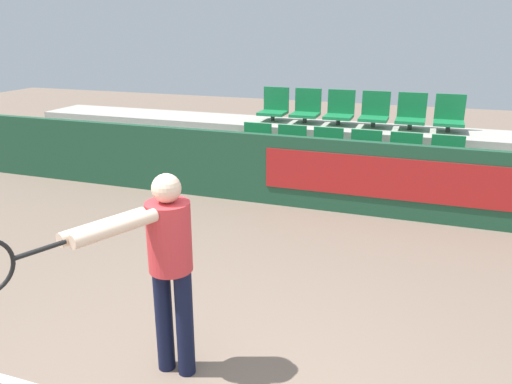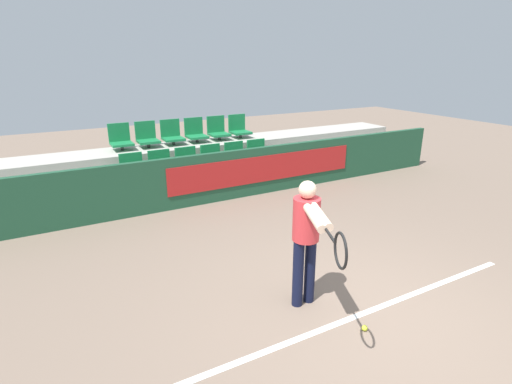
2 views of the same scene
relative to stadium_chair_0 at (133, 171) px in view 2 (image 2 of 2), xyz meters
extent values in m
plane|color=#7A6656|center=(1.44, -5.15, -0.69)|extent=(30.00, 30.00, 0.00)
cube|color=white|center=(1.44, -5.08, -0.68)|extent=(5.05, 0.08, 0.01)
cube|color=#1E4C33|center=(1.44, -0.71, -0.17)|extent=(12.19, 0.12, 1.03)
cube|color=red|center=(2.65, -0.78, -0.12)|extent=(4.40, 0.02, 0.57)
cube|color=#ADA89E|center=(1.44, -0.13, -0.46)|extent=(11.79, 1.00, 0.46)
cube|color=#ADA89E|center=(1.44, 0.87, -0.23)|extent=(11.79, 1.00, 0.92)
cylinder|color=#333333|center=(0.00, -0.08, -0.17)|extent=(0.07, 0.07, 0.11)
cube|color=#197A42|center=(0.00, -0.08, -0.09)|extent=(0.46, 0.45, 0.05)
cube|color=#197A42|center=(0.00, 0.12, 0.14)|extent=(0.46, 0.04, 0.40)
cylinder|color=#333333|center=(0.58, -0.08, -0.17)|extent=(0.07, 0.07, 0.11)
cube|color=#197A42|center=(0.58, -0.08, -0.09)|extent=(0.46, 0.45, 0.05)
cube|color=#197A42|center=(0.58, 0.12, 0.14)|extent=(0.46, 0.04, 0.40)
cylinder|color=#333333|center=(1.15, -0.08, -0.17)|extent=(0.07, 0.07, 0.11)
cube|color=#197A42|center=(1.15, -0.08, -0.09)|extent=(0.46, 0.45, 0.05)
cube|color=#197A42|center=(1.15, 0.12, 0.14)|extent=(0.46, 0.04, 0.40)
cylinder|color=#333333|center=(1.73, -0.08, -0.17)|extent=(0.07, 0.07, 0.11)
cube|color=#197A42|center=(1.73, -0.08, -0.09)|extent=(0.46, 0.45, 0.05)
cube|color=#197A42|center=(1.73, 0.12, 0.14)|extent=(0.46, 0.04, 0.40)
cylinder|color=#333333|center=(2.30, -0.08, -0.17)|extent=(0.07, 0.07, 0.11)
cube|color=#197A42|center=(2.30, -0.08, -0.09)|extent=(0.46, 0.45, 0.05)
cube|color=#197A42|center=(2.30, 0.12, 0.14)|extent=(0.46, 0.04, 0.40)
cylinder|color=#333333|center=(2.88, -0.08, -0.17)|extent=(0.07, 0.07, 0.11)
cube|color=#197A42|center=(2.88, -0.08, -0.09)|extent=(0.46, 0.45, 0.05)
cube|color=#197A42|center=(2.88, 0.12, 0.14)|extent=(0.46, 0.04, 0.40)
cylinder|color=#333333|center=(0.00, 0.92, 0.29)|extent=(0.07, 0.07, 0.11)
cube|color=#197A42|center=(0.00, 0.92, 0.37)|extent=(0.46, 0.45, 0.05)
cube|color=#197A42|center=(0.00, 1.12, 0.60)|extent=(0.46, 0.04, 0.40)
cylinder|color=#333333|center=(0.58, 0.92, 0.29)|extent=(0.07, 0.07, 0.11)
cube|color=#197A42|center=(0.58, 0.92, 0.37)|extent=(0.46, 0.45, 0.05)
cube|color=#197A42|center=(0.58, 1.12, 0.60)|extent=(0.46, 0.04, 0.40)
cylinder|color=#333333|center=(1.15, 0.92, 0.29)|extent=(0.07, 0.07, 0.11)
cube|color=#197A42|center=(1.15, 0.92, 0.37)|extent=(0.46, 0.45, 0.05)
cube|color=#197A42|center=(1.15, 1.12, 0.60)|extent=(0.46, 0.04, 0.40)
cylinder|color=#333333|center=(1.73, 0.92, 0.29)|extent=(0.07, 0.07, 0.11)
cube|color=#197A42|center=(1.73, 0.92, 0.37)|extent=(0.46, 0.45, 0.05)
cube|color=#197A42|center=(1.73, 1.12, 0.60)|extent=(0.46, 0.04, 0.40)
cylinder|color=#333333|center=(2.30, 0.92, 0.29)|extent=(0.07, 0.07, 0.11)
cube|color=#197A42|center=(2.30, 0.92, 0.37)|extent=(0.46, 0.45, 0.05)
cube|color=#197A42|center=(2.30, 1.12, 0.60)|extent=(0.46, 0.04, 0.40)
cylinder|color=#333333|center=(2.88, 0.92, 0.29)|extent=(0.07, 0.07, 0.11)
cube|color=#197A42|center=(2.88, 0.92, 0.37)|extent=(0.46, 0.45, 0.05)
cube|color=#197A42|center=(2.88, 1.12, 0.60)|extent=(0.46, 0.04, 0.40)
cylinder|color=black|center=(0.89, -4.55, -0.26)|extent=(0.13, 0.13, 0.85)
cylinder|color=black|center=(1.06, -4.55, -0.26)|extent=(0.13, 0.13, 0.85)
cylinder|color=red|center=(0.97, -4.55, 0.42)|extent=(0.31, 0.31, 0.51)
sphere|color=beige|center=(0.97, -4.55, 0.77)|extent=(0.20, 0.20, 0.20)
cylinder|color=beige|center=(0.76, -4.96, 0.63)|extent=(0.31, 0.58, 0.09)
cylinder|color=beige|center=(0.85, -4.96, 0.63)|extent=(0.31, 0.58, 0.09)
cylinder|color=black|center=(0.64, -5.38, 0.63)|extent=(0.14, 0.29, 0.03)
torus|color=black|center=(0.52, -5.65, 0.63)|extent=(0.14, 0.31, 0.32)
sphere|color=#CCDB33|center=(1.26, -5.31, -0.65)|extent=(0.07, 0.07, 0.07)
camera|label=1|loc=(2.60, -7.35, 1.81)|focal=35.00mm
camera|label=2|loc=(-1.54, -7.94, 2.17)|focal=28.00mm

